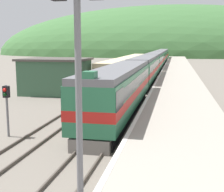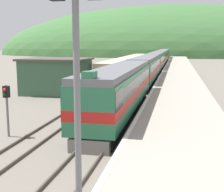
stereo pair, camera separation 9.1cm
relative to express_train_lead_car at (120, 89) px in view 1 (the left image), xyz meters
The scene contains 13 objects.
track_main 50.13m from the express_train_lead_car, 90.00° to the left, with size 1.52×180.00×0.16m.
track_siding 50.28m from the express_train_lead_car, 94.39° to the left, with size 1.52×180.00×0.16m.
platform 30.50m from the express_train_lead_car, 81.07° to the left, with size 5.85×140.00×0.99m.
distant_hills 143.46m from the express_train_lead_car, 90.00° to the left, with size 187.38×84.32×50.68m.
station_shed 13.34m from the express_train_lead_car, 133.66° to the left, with size 7.41×6.22×4.08m.
express_train_lead_car is the anchor object (origin of this frame).
carriage_second 20.81m from the express_train_lead_car, 90.00° to the left, with size 2.88×20.34×3.94m.
carriage_third 42.03m from the express_train_lead_car, 90.00° to the left, with size 2.88×20.34×3.94m.
carriage_fourth 63.26m from the express_train_lead_car, 90.00° to the left, with size 2.88×20.34×3.94m.
carriage_fifth 84.48m from the express_train_lead_car, 90.00° to the left, with size 2.88×20.34×3.94m.
siding_train 30.52m from the express_train_lead_car, 97.24° to the left, with size 2.90×38.58×3.44m.
signal_mast_main 15.83m from the express_train_lead_car, 84.57° to the right, with size 2.20×0.42×8.92m.
signal_post_siding 9.17m from the express_train_lead_car, 128.80° to the right, with size 0.36×0.42×3.22m.
Camera 1 is at (4.28, -4.22, 5.66)m, focal length 50.00 mm.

